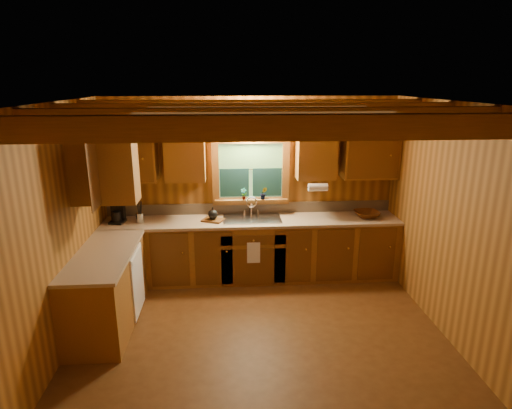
{
  "coord_description": "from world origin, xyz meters",
  "views": [
    {
      "loc": [
        -0.36,
        -4.19,
        2.81
      ],
      "look_at": [
        0.0,
        0.8,
        1.35
      ],
      "focal_mm": 29.96,
      "sensor_mm": 36.0,
      "label": 1
    }
  ],
  "objects_px": {
    "sink": "(252,222)",
    "cutting_board": "(213,220)",
    "coffee_maker": "(117,211)",
    "wicker_basket": "(367,214)"
  },
  "relations": [
    {
      "from": "sink",
      "to": "cutting_board",
      "type": "bearing_deg",
      "value": -175.56
    },
    {
      "from": "sink",
      "to": "cutting_board",
      "type": "distance_m",
      "value": 0.56
    },
    {
      "from": "sink",
      "to": "cutting_board",
      "type": "relative_size",
      "value": 2.89
    },
    {
      "from": "sink",
      "to": "coffee_maker",
      "type": "relative_size",
      "value": 2.52
    },
    {
      "from": "sink",
      "to": "wicker_basket",
      "type": "xyz_separation_m",
      "value": [
        1.66,
        -0.03,
        0.09
      ]
    },
    {
      "from": "cutting_board",
      "to": "wicker_basket",
      "type": "relative_size",
      "value": 0.79
    },
    {
      "from": "wicker_basket",
      "to": "cutting_board",
      "type": "bearing_deg",
      "value": -179.67
    },
    {
      "from": "sink",
      "to": "wicker_basket",
      "type": "relative_size",
      "value": 2.29
    },
    {
      "from": "coffee_maker",
      "to": "wicker_basket",
      "type": "relative_size",
      "value": 0.91
    },
    {
      "from": "coffee_maker",
      "to": "wicker_basket",
      "type": "distance_m",
      "value": 3.54
    }
  ]
}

